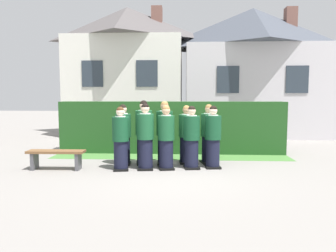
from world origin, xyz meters
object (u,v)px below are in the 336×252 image
student_front_row_0 (121,140)px  student_front_row_4 (213,138)px  wooden_bench (56,156)px  student_front_row_3 (192,139)px  student_rear_row_1 (144,134)px  student_rear_row_4 (208,135)px  student_rear_row_0 (123,136)px  student_front_row_1 (145,138)px  student_rear_row_2 (165,134)px  student_rear_row_3 (186,136)px  student_front_row_2 (166,139)px

student_front_row_0 → student_front_row_4: (2.28, 0.36, 0.01)m
wooden_bench → student_front_row_3: bearing=5.5°
student_rear_row_1 → student_rear_row_4: size_ratio=1.07×
student_rear_row_0 → student_front_row_1: bearing=-37.2°
student_front_row_4 → student_rear_row_2: 1.31m
student_rear_row_3 → wooden_bench: student_rear_row_3 is taller
student_front_row_3 → student_front_row_4: size_ratio=1.00×
student_front_row_2 → student_front_row_3: student_front_row_2 is taller
wooden_bench → student_rear_row_1: bearing=19.7°
student_rear_row_1 → student_rear_row_2: 0.55m
student_front_row_0 → student_front_row_3: student_front_row_3 is taller
student_front_row_1 → student_rear_row_4: (1.61, 0.78, -0.02)m
student_front_row_2 → student_front_row_4: bearing=9.8°
student_front_row_0 → student_rear_row_2: size_ratio=0.93×
student_front_row_0 → wooden_bench: bearing=-177.7°
student_rear_row_1 → student_rear_row_2: student_rear_row_1 is taller
wooden_bench → student_front_row_1: bearing=4.5°
student_front_row_0 → student_front_row_3: bearing=8.4°
student_front_row_2 → student_rear_row_1: student_rear_row_1 is taller
student_rear_row_4 → student_front_row_0: bearing=-158.0°
student_rear_row_1 → student_rear_row_2: (0.55, 0.06, -0.01)m
student_rear_row_4 → student_front_row_1: bearing=-154.1°
student_front_row_4 → student_rear_row_4: bearing=97.8°
student_rear_row_1 → student_rear_row_4: (1.73, 0.21, -0.05)m
student_front_row_3 → student_rear_row_1: (-1.26, 0.43, 0.06)m
student_front_row_2 → student_rear_row_2: 0.59m
student_rear_row_3 → student_rear_row_4: size_ratio=0.98×
student_front_row_0 → student_rear_row_0: size_ratio=0.97×
student_front_row_3 → student_rear_row_1: size_ratio=0.92×
student_front_row_1 → student_rear_row_4: 1.79m
student_front_row_0 → student_rear_row_3: bearing=27.9°
student_rear_row_0 → student_rear_row_3: bearing=8.6°
student_front_row_4 → student_front_row_0: bearing=-171.0°
student_front_row_3 → student_rear_row_0: (-1.80, 0.34, 0.01)m
student_rear_row_1 → student_rear_row_3: (1.13, 0.17, -0.07)m
student_front_row_0 → student_rear_row_0: bearing=95.2°
student_rear_row_1 → wooden_bench: (-2.09, -0.75, -0.46)m
student_front_row_3 → student_rear_row_0: bearing=169.2°
student_rear_row_2 → student_front_row_4: bearing=-17.0°
student_rear_row_3 → wooden_bench: 3.37m
student_front_row_2 → student_rear_row_2: size_ratio=0.94×
student_front_row_3 → student_rear_row_3: (-0.13, 0.60, -0.00)m
student_rear_row_2 → student_rear_row_3: 0.59m
student_front_row_3 → student_front_row_4: 0.55m
student_front_row_2 → student_rear_row_1: bearing=139.8°
student_front_row_4 → wooden_bench: size_ratio=1.12×
student_front_row_1 → student_rear_row_2: 0.77m
student_rear_row_2 → student_front_row_0: bearing=-144.4°
student_rear_row_0 → student_rear_row_3: 1.69m
student_front_row_0 → student_front_row_2: bearing=8.1°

